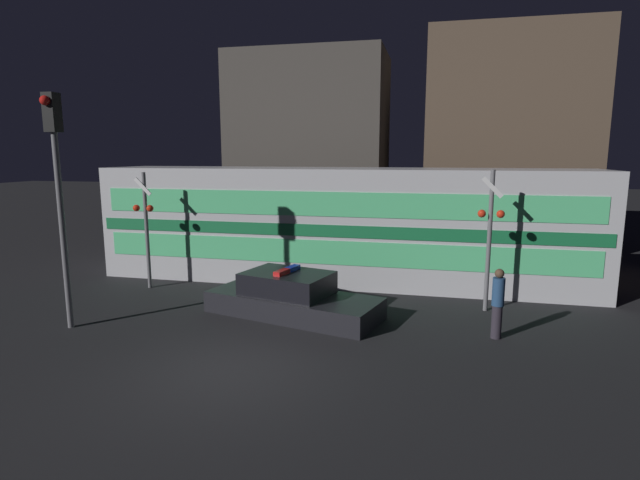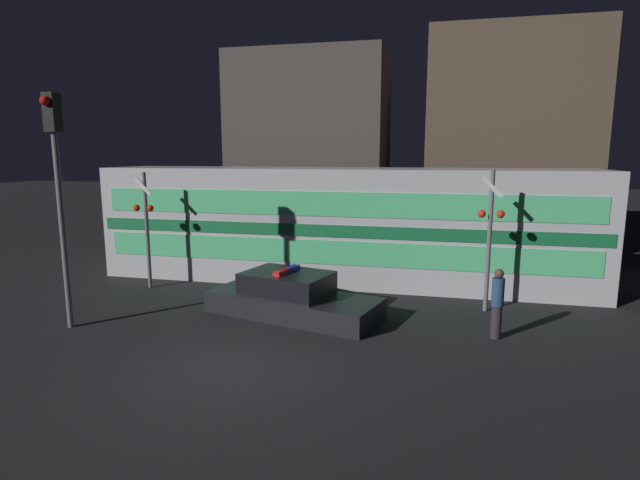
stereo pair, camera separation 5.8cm
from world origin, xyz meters
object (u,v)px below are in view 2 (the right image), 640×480
object	(u,v)px
pedestrian	(497,303)
police_car	(291,298)
train	(341,225)
traffic_light_corner	(57,176)
crossing_signal_near	(490,233)

from	to	relation	value
pedestrian	police_car	bearing A→B (deg)	173.71
train	police_car	bearing A→B (deg)	-97.79
police_car	pedestrian	world-z (taller)	pedestrian
train	pedestrian	size ratio (longest dim) A/B	9.79
pedestrian	traffic_light_corner	xyz separation A→B (m)	(-10.29, -1.64, 2.91)
pedestrian	crossing_signal_near	world-z (taller)	crossing_signal_near
police_car	pedestrian	distance (m)	5.22
train	police_car	xyz separation A→B (m)	(-0.56, -4.09, -1.45)
police_car	traffic_light_corner	xyz separation A→B (m)	(-5.11, -2.21, 3.31)
train	traffic_light_corner	xyz separation A→B (m)	(-5.67, -6.30, 1.86)
police_car	crossing_signal_near	xyz separation A→B (m)	(5.12, 1.54, 1.72)
train	traffic_light_corner	world-z (taller)	traffic_light_corner
train	traffic_light_corner	bearing A→B (deg)	-132.00
police_car	traffic_light_corner	size ratio (longest dim) A/B	0.87
pedestrian	traffic_light_corner	bearing A→B (deg)	-170.94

